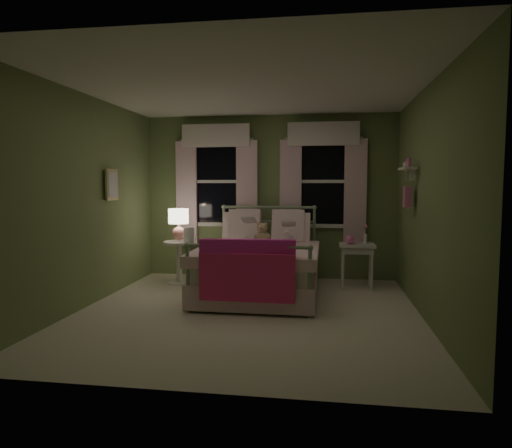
% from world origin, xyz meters
% --- Properties ---
extents(room_shell, '(4.20, 4.20, 4.20)m').
position_xyz_m(room_shell, '(0.00, 0.00, 1.30)').
color(room_shell, white).
rests_on(room_shell, ground).
extents(bed, '(1.58, 2.04, 1.18)m').
position_xyz_m(bed, '(0.02, 0.89, 0.38)').
color(bed, white).
rests_on(bed, ground).
extents(pink_throw, '(1.10, 0.18, 0.71)m').
position_xyz_m(pink_throw, '(0.02, -0.14, 0.61)').
color(pink_throw, '#ED2EA9').
rests_on(pink_throw, bed).
extents(child_left, '(0.33, 0.29, 0.77)m').
position_xyz_m(child_left, '(-0.26, 1.31, 0.96)').
color(child_left, '#F7D1DD').
rests_on(child_left, bed).
extents(child_right, '(0.40, 0.34, 0.74)m').
position_xyz_m(child_right, '(0.30, 1.31, 0.94)').
color(child_right, '#F7D1DD').
rests_on(child_right, bed).
extents(book_left, '(0.20, 0.12, 0.26)m').
position_xyz_m(book_left, '(-0.26, 1.06, 0.96)').
color(book_left, beige).
rests_on(book_left, child_left).
extents(book_right, '(0.20, 0.12, 0.26)m').
position_xyz_m(book_right, '(0.30, 1.06, 0.92)').
color(book_right, beige).
rests_on(book_right, child_right).
extents(teddy_bear, '(0.24, 0.20, 0.32)m').
position_xyz_m(teddy_bear, '(0.02, 1.15, 0.79)').
color(teddy_bear, tan).
rests_on(teddy_bear, bed).
extents(nightstand_left, '(0.46, 0.46, 0.65)m').
position_xyz_m(nightstand_left, '(-1.28, 1.37, 0.42)').
color(nightstand_left, white).
rests_on(nightstand_left, ground).
extents(table_lamp, '(0.30, 0.30, 0.47)m').
position_xyz_m(table_lamp, '(-1.28, 1.37, 0.95)').
color(table_lamp, '#DE8D83').
rests_on(table_lamp, nightstand_left).
extents(book_nightstand, '(0.17, 0.23, 0.02)m').
position_xyz_m(book_nightstand, '(-1.18, 1.29, 0.66)').
color(book_nightstand, beige).
rests_on(book_nightstand, nightstand_left).
extents(nightstand_right, '(0.50, 0.40, 0.64)m').
position_xyz_m(nightstand_right, '(1.36, 1.47, 0.55)').
color(nightstand_right, white).
rests_on(nightstand_right, ground).
extents(pink_toy, '(0.14, 0.19, 0.14)m').
position_xyz_m(pink_toy, '(1.26, 1.46, 0.71)').
color(pink_toy, pink).
rests_on(pink_toy, nightstand_right).
extents(bud_vase, '(0.06, 0.06, 0.28)m').
position_xyz_m(bud_vase, '(1.48, 1.52, 0.79)').
color(bud_vase, white).
rests_on(bud_vase, nightstand_right).
extents(window_left, '(1.34, 0.13, 1.96)m').
position_xyz_m(window_left, '(-0.85, 2.03, 1.62)').
color(window_left, black).
rests_on(window_left, room_shell).
extents(window_right, '(1.34, 0.13, 1.96)m').
position_xyz_m(window_right, '(0.85, 2.03, 1.62)').
color(window_right, black).
rests_on(window_right, room_shell).
extents(wall_shelf, '(0.15, 0.50, 0.60)m').
position_xyz_m(wall_shelf, '(1.90, 0.70, 1.52)').
color(wall_shelf, white).
rests_on(wall_shelf, room_shell).
extents(framed_picture, '(0.03, 0.32, 0.42)m').
position_xyz_m(framed_picture, '(-1.95, 0.60, 1.50)').
color(framed_picture, beige).
rests_on(framed_picture, room_shell).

